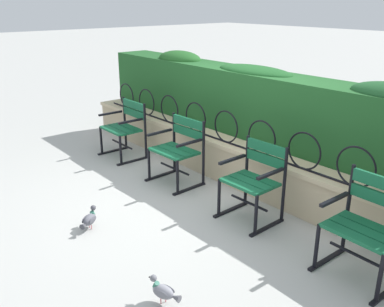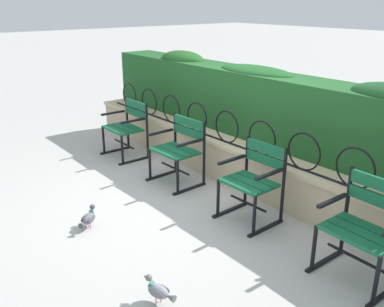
# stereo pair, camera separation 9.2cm
# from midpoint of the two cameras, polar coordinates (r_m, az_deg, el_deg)

# --- Properties ---
(ground_plane) EXTENTS (60.00, 60.00, 0.00)m
(ground_plane) POSITION_cam_midpoint_polar(r_m,az_deg,el_deg) (5.13, -0.94, -5.91)
(ground_plane) COLOR #ADADA8
(stone_wall) EXTENTS (6.34, 0.41, 0.52)m
(stone_wall) POSITION_cam_midpoint_polar(r_m,az_deg,el_deg) (5.49, 5.25, -1.15)
(stone_wall) COLOR tan
(stone_wall) RESTS_ON ground
(iron_arch_fence) EXTENTS (5.82, 0.02, 0.42)m
(iron_arch_fence) POSITION_cam_midpoint_polar(r_m,az_deg,el_deg) (5.35, 4.17, 3.41)
(iron_arch_fence) COLOR black
(iron_arch_fence) RESTS_ON stone_wall
(hedge_row) EXTENTS (6.22, 0.58, 0.98)m
(hedge_row) POSITION_cam_midpoint_polar(r_m,az_deg,el_deg) (5.60, 8.88, 6.86)
(hedge_row) COLOR #1E5123
(hedge_row) RESTS_ON stone_wall
(park_chair_leftmost) EXTENTS (0.62, 0.52, 0.84)m
(park_chair_leftmost) POSITION_cam_midpoint_polar(r_m,az_deg,el_deg) (6.41, -9.39, 3.60)
(park_chair_leftmost) COLOR #145B38
(park_chair_leftmost) RESTS_ON ground
(park_chair_centre_left) EXTENTS (0.64, 0.54, 0.84)m
(park_chair_centre_left) POSITION_cam_midpoint_polar(r_m,az_deg,el_deg) (5.39, -2.29, 0.74)
(park_chair_centre_left) COLOR #145B38
(park_chair_centre_left) RESTS_ON ground
(park_chair_centre_right) EXTENTS (0.58, 0.53, 0.84)m
(park_chair_centre_right) POSITION_cam_midpoint_polar(r_m,az_deg,el_deg) (4.53, 7.89, -3.41)
(park_chair_centre_right) COLOR #145B38
(park_chair_centre_right) RESTS_ON ground
(park_chair_rightmost) EXTENTS (0.63, 0.53, 0.88)m
(park_chair_rightmost) POSITION_cam_midpoint_polar(r_m,az_deg,el_deg) (3.85, 22.04, -8.94)
(park_chair_rightmost) COLOR #145B38
(park_chair_rightmost) RESTS_ON ground
(pigeon_near_chairs) EXTENTS (0.29, 0.15, 0.22)m
(pigeon_near_chairs) POSITION_cam_midpoint_polar(r_m,az_deg,el_deg) (3.46, -4.67, -18.05)
(pigeon_near_chairs) COLOR gray
(pigeon_near_chairs) RESTS_ON ground
(pigeon_far_side) EXTENTS (0.21, 0.26, 0.22)m
(pigeon_far_side) POSITION_cam_midpoint_polar(r_m,az_deg,el_deg) (4.55, -14.26, -8.59)
(pigeon_far_side) COLOR #5B5B66
(pigeon_far_side) RESTS_ON ground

